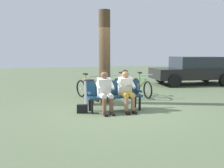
# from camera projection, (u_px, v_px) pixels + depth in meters

# --- Properties ---
(ground_plane) EXTENTS (40.00, 40.00, 0.00)m
(ground_plane) POSITION_uv_depth(u_px,v_px,m) (121.00, 109.00, 6.97)
(ground_plane) COLOR #566647
(bench) EXTENTS (1.61, 0.50, 0.87)m
(bench) POSITION_uv_depth(u_px,v_px,m) (114.00, 93.00, 6.83)
(bench) COLOR navy
(bench) RESTS_ON ground
(person_reading) EXTENTS (0.49, 0.77, 1.20)m
(person_reading) POSITION_uv_depth(u_px,v_px,m) (126.00, 88.00, 6.74)
(person_reading) COLOR white
(person_reading) RESTS_ON ground
(person_companion) EXTENTS (0.49, 0.77, 1.20)m
(person_companion) POSITION_uv_depth(u_px,v_px,m) (105.00, 89.00, 6.56)
(person_companion) COLOR white
(person_companion) RESTS_ON ground
(handbag) EXTENTS (0.32, 0.21, 0.24)m
(handbag) POSITION_uv_depth(u_px,v_px,m) (82.00, 109.00, 6.53)
(handbag) COLOR black
(handbag) RESTS_ON ground
(tree_trunk) EXTENTS (0.38, 0.38, 3.07)m
(tree_trunk) POSITION_uv_depth(u_px,v_px,m) (105.00, 57.00, 7.69)
(tree_trunk) COLOR #4C3823
(tree_trunk) RESTS_ON ground
(litter_bin) EXTENTS (0.35, 0.35, 0.82)m
(litter_bin) POSITION_uv_depth(u_px,v_px,m) (89.00, 92.00, 7.56)
(litter_bin) COLOR slate
(litter_bin) RESTS_ON ground
(bicycle_green) EXTENTS (0.48, 1.68, 0.94)m
(bicycle_green) POSITION_uv_depth(u_px,v_px,m) (142.00, 87.00, 8.96)
(bicycle_green) COLOR black
(bicycle_green) RESTS_ON ground
(bicycle_orange) EXTENTS (0.50, 1.66, 0.94)m
(bicycle_orange) POSITION_uv_depth(u_px,v_px,m) (123.00, 87.00, 8.94)
(bicycle_orange) COLOR black
(bicycle_orange) RESTS_ON ground
(bicycle_red) EXTENTS (0.57, 1.64, 0.94)m
(bicycle_red) POSITION_uv_depth(u_px,v_px,m) (106.00, 88.00, 8.81)
(bicycle_red) COLOR black
(bicycle_red) RESTS_ON ground
(bicycle_silver) EXTENTS (0.73, 1.58, 0.94)m
(bicycle_silver) POSITION_uv_depth(u_px,v_px,m) (88.00, 89.00, 8.42)
(bicycle_silver) COLOR black
(bicycle_silver) RESTS_ON ground
(parked_car) EXTENTS (4.37, 2.38, 1.47)m
(parked_car) POSITION_uv_depth(u_px,v_px,m) (193.00, 70.00, 12.26)
(parked_car) COLOR black
(parked_car) RESTS_ON ground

